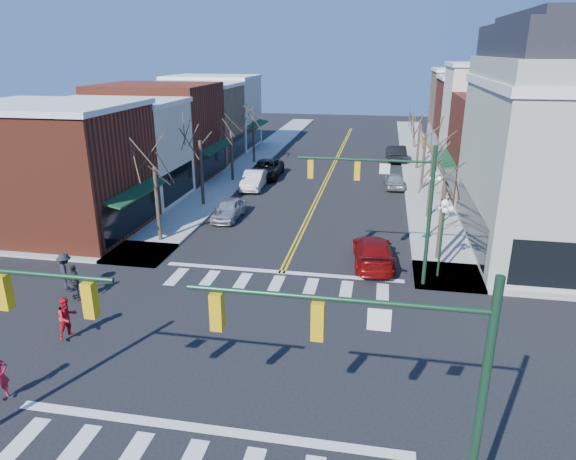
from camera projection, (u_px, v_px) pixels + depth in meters
The scene contains 33 objects.
ground at pixel (244, 350), 20.55m from camera, with size 160.00×160.00×0.00m, color black.
sidewalk_left at pixel (204, 201), 40.58m from camera, with size 3.50×70.00×0.15m, color #9E9B93.
sidewalk_right at pixel (431, 213), 37.56m from camera, with size 3.50×70.00×0.15m, color #9E9B93.
bldg_left_brick_a at pixel (56, 172), 32.80m from camera, with size 10.00×8.50×8.00m, color maroon.
bldg_left_stucco_a at pixel (116, 153), 40.07m from camera, with size 10.00×7.00×7.50m, color beige.
bldg_left_brick_b at pixel (159, 132), 47.32m from camera, with size 10.00×9.00×8.50m, color maroon.
bldg_left_tan at pixel (191, 124), 55.09m from camera, with size 10.00×7.50×7.80m, color #997954.
bldg_left_stucco_b at pixel (214, 113), 62.21m from camera, with size 10.00×8.00×8.20m, color beige.
bldg_right_brick_a at pixel (518, 149), 40.42m from camera, with size 10.00×8.50×8.00m, color maroon.
bldg_right_stucco at pixel (500, 123), 47.28m from camera, with size 10.00×7.00×10.00m, color beige.
bldg_right_brick_b at pixel (485, 121), 54.48m from camera, with size 10.00×8.00×8.50m, color maroon.
bldg_right_tan at pixel (474, 110), 61.82m from camera, with size 10.00×8.00×9.00m, color #997954.
traffic_mast_near_right at pixel (395, 374), 11.16m from camera, with size 6.60×0.28×7.20m.
traffic_mast_far_right at pixel (392, 195), 24.89m from camera, with size 6.60×0.28×7.20m.
lamppost_corner at pixel (443, 225), 26.03m from camera, with size 0.36×0.36×4.33m.
lamppost_midblock at pixel (433, 192), 32.06m from camera, with size 0.36×0.36×4.33m.
tree_left_a at pixel (158, 205), 31.41m from camera, with size 0.24×0.24×4.76m, color #382B21.
tree_left_b at pixel (202, 174), 38.78m from camera, with size 0.24×0.24×5.04m, color #382B21.
tree_left_c at pixel (232, 157), 46.28m from camera, with size 0.24×0.24×4.55m, color #382B21.
tree_left_d at pixel (254, 140), 53.64m from camera, with size 0.24×0.24×4.90m, color #382B21.
tree_right_a at pixel (441, 222), 28.53m from camera, with size 0.24×0.24×4.62m, color #382B21.
tree_right_b at pixel (431, 183), 35.86m from camera, with size 0.24×0.24×5.18m, color #382B21.
tree_right_c at pixel (423, 162), 43.33m from camera, with size 0.24×0.24×4.83m, color #382B21.
tree_right_d at pixel (418, 145), 50.73m from camera, with size 0.24×0.24×4.97m, color #382B21.
car_left_near at pixel (229, 209), 36.31m from camera, with size 1.68×4.18×1.43m, color #BABBC0.
car_left_mid at pixel (254, 180), 44.26m from camera, with size 1.64×4.69×1.55m, color silver.
car_left_far at pixel (266, 169), 48.19m from camera, with size 2.65×5.75×1.60m, color black.
car_right_near at pixel (373, 252), 28.56m from camera, with size 2.15×5.29×1.54m, color maroon.
car_right_mid at pixel (394, 180), 44.56m from camera, with size 1.63×4.06×1.38m, color #B6B6BB.
car_right_far at pixel (396, 153), 55.34m from camera, with size 1.82×5.23×1.72m, color black.
pedestrian_red_b at pixel (67, 317), 20.96m from camera, with size 0.87×0.68×1.80m, color red.
pedestrian_dark_a at pixel (75, 281), 24.36m from camera, with size 0.99×0.41×1.69m, color black.
pedestrian_dark_b at pixel (65, 272), 25.18m from camera, with size 1.21×0.70×1.88m, color black.
Camera 1 is at (4.99, -17.16, 11.38)m, focal length 32.00 mm.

